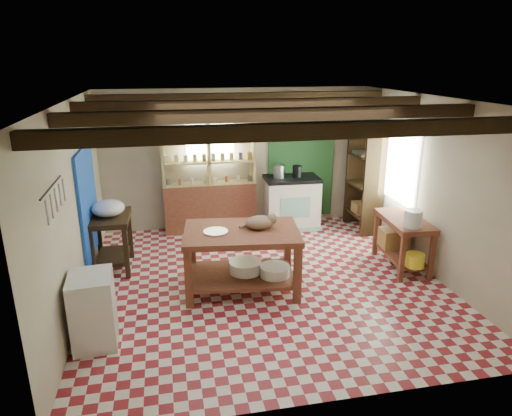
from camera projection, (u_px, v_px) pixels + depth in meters
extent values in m
cube|color=maroon|center=(265.00, 282.00, 6.65)|extent=(5.00, 5.00, 0.02)
cube|color=#424247|center=(267.00, 99.00, 5.83)|extent=(5.00, 5.00, 0.02)
cube|color=#BBB396|center=(237.00, 159.00, 8.57)|extent=(5.00, 0.04, 2.60)
cube|color=#BBB396|center=(330.00, 279.00, 3.91)|extent=(5.00, 0.04, 2.60)
cube|color=#BBB396|center=(74.00, 208.00, 5.77)|extent=(0.04, 5.00, 2.60)
cube|color=#BBB396|center=(432.00, 187.00, 6.71)|extent=(0.04, 5.00, 2.60)
cube|color=#312211|center=(267.00, 109.00, 5.87)|extent=(5.00, 3.80, 0.15)
cube|color=blue|center=(88.00, 202.00, 6.68)|extent=(0.04, 1.40, 1.60)
cube|color=#215325|center=(301.00, 159.00, 8.79)|extent=(1.30, 0.04, 2.30)
cube|color=beige|center=(210.00, 139.00, 8.33)|extent=(0.90, 0.02, 0.80)
cube|color=beige|center=(398.00, 165.00, 7.61)|extent=(0.02, 1.30, 1.20)
cube|color=black|center=(53.00, 199.00, 4.51)|extent=(0.06, 0.90, 0.28)
cube|color=black|center=(310.00, 113.00, 8.11)|extent=(0.86, 0.12, 0.36)
cube|color=tan|center=(209.00, 173.00, 8.35)|extent=(1.70, 0.34, 2.20)
cube|color=#312211|center=(365.00, 178.00, 8.44)|extent=(0.40, 0.86, 2.00)
cube|color=brown|center=(242.00, 260.00, 6.32)|extent=(1.67, 1.21, 0.88)
cube|color=white|center=(291.00, 202.00, 8.68)|extent=(1.04, 0.72, 0.99)
cube|color=#312211|center=(112.00, 242.00, 6.95)|extent=(0.60, 0.86, 0.86)
cube|color=white|center=(93.00, 310.00, 5.10)|extent=(0.50, 0.59, 0.84)
cube|color=brown|center=(402.00, 243.00, 7.02)|extent=(0.63, 1.14, 0.79)
ellipsoid|color=#987658|center=(260.00, 222.00, 6.22)|extent=(0.40, 0.32, 0.18)
cylinder|color=#B5B5BD|center=(216.00, 232.00, 6.11)|extent=(0.37, 0.37, 0.02)
cylinder|color=white|center=(245.00, 267.00, 6.41)|extent=(0.51, 0.51, 0.16)
cylinder|color=white|center=(275.00, 271.00, 6.31)|extent=(0.46, 0.46, 0.14)
cylinder|color=#B5B5BD|center=(279.00, 171.00, 8.45)|extent=(0.21, 0.21, 0.24)
cylinder|color=black|center=(297.00, 171.00, 8.51)|extent=(0.17, 0.17, 0.21)
ellipsoid|color=white|center=(108.00, 208.00, 6.78)|extent=(0.49, 0.49, 0.24)
cylinder|color=white|center=(413.00, 219.00, 6.52)|extent=(0.27, 0.27, 0.25)
cube|color=#A17841|center=(394.00, 238.00, 7.32)|extent=(0.45, 0.37, 0.30)
cylinder|color=yellow|center=(415.00, 260.00, 6.63)|extent=(0.29, 0.29, 0.20)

